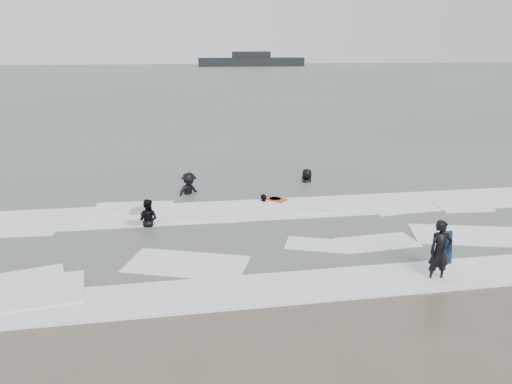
{
  "coord_description": "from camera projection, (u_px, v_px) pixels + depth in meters",
  "views": [
    {
      "loc": [
        -2.75,
        -12.54,
        6.37
      ],
      "look_at": [
        0.0,
        5.0,
        1.1
      ],
      "focal_mm": 35.0,
      "sensor_mm": 36.0,
      "label": 1
    }
  ],
  "objects": [
    {
      "name": "surfer_right_near",
      "position": [
        264.0,
        203.0,
        20.85
      ],
      "size": [
        0.8,
        0.97,
        1.54
      ],
      "primitive_type": "imported",
      "rotation": [
        0.0,
        0.0,
        -2.13
      ],
      "color": "black",
      "rests_on": "ground"
    },
    {
      "name": "surf_foam",
      "position": [
        262.0,
        231.0,
        17.59
      ],
      "size": [
        30.03,
        9.06,
        0.09
      ],
      "color": "white",
      "rests_on": "ground"
    },
    {
      "name": "vessel_horizon",
      "position": [
        251.0,
        61.0,
        149.42
      ],
      "size": [
        31.43,
        5.61,
        4.27
      ],
      "color": "black",
      "rests_on": "ground"
    },
    {
      "name": "surfer_wading",
      "position": [
        148.0,
        226.0,
        18.15
      ],
      "size": [
        0.93,
        0.83,
        1.6
      ],
      "primitive_type": "imported",
      "rotation": [
        0.0,
        0.0,
        2.8
      ],
      "color": "black",
      "rests_on": "ground"
    },
    {
      "name": "sea",
      "position": [
        192.0,
        81.0,
        89.85
      ],
      "size": [
        320.0,
        320.0,
        0.0
      ],
      "primitive_type": "plane",
      "color": "#47544C",
      "rests_on": "ground"
    },
    {
      "name": "surfer_breaker",
      "position": [
        189.0,
        195.0,
        21.88
      ],
      "size": [
        1.4,
        1.28,
        1.88
      ],
      "primitive_type": "imported",
      "rotation": [
        0.0,
        0.0,
        0.62
      ],
      "color": "black",
      "rests_on": "ground"
    },
    {
      "name": "bodyboards",
      "position": [
        271.0,
        216.0,
        17.75
      ],
      "size": [
        9.53,
        8.24,
        1.25
      ],
      "color": "#0D1D3F",
      "rests_on": "ground"
    },
    {
      "name": "ground",
      "position": [
        283.0,
        279.0,
        14.1
      ],
      "size": [
        320.0,
        320.0,
        0.0
      ],
      "primitive_type": "plane",
      "color": "brown",
      "rests_on": "ground"
    },
    {
      "name": "surfer_right_far",
      "position": [
        307.0,
        183.0,
        23.92
      ],
      "size": [
        1.01,
        1.06,
        1.83
      ],
      "primitive_type": "imported",
      "rotation": [
        0.0,
        0.0,
        -2.26
      ],
      "color": "black",
      "rests_on": "ground"
    },
    {
      "name": "surfer_centre",
      "position": [
        437.0,
        280.0,
        14.0
      ],
      "size": [
        0.66,
        0.44,
        1.8
      ],
      "primitive_type": "imported",
      "rotation": [
        0.0,
        0.0,
        -0.01
      ],
      "color": "black",
      "rests_on": "ground"
    }
  ]
}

